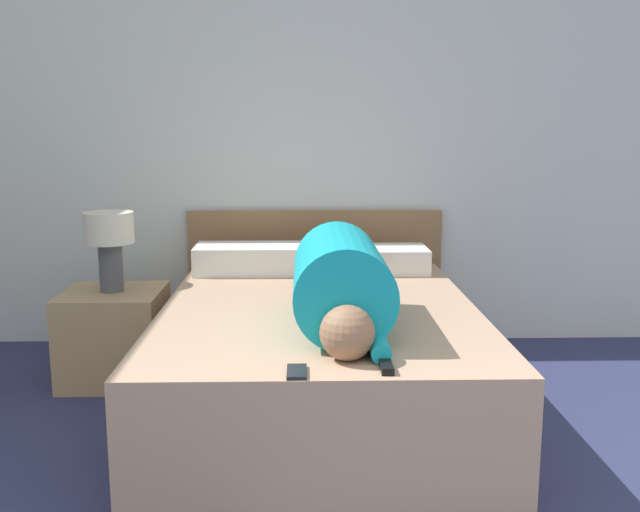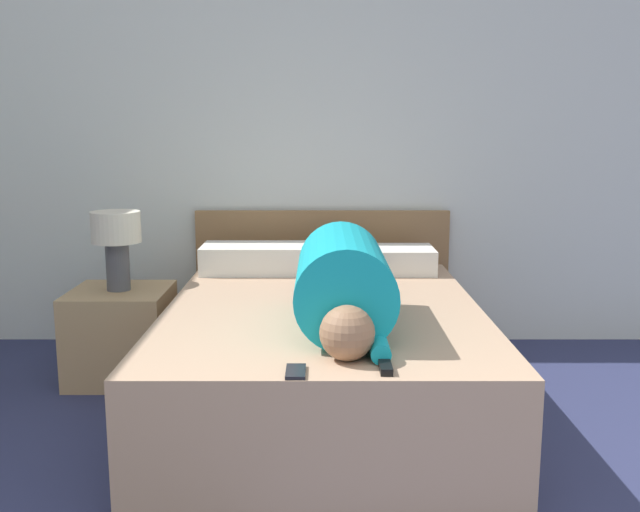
{
  "view_description": "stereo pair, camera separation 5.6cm",
  "coord_description": "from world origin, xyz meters",
  "px_view_note": "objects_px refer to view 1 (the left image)",
  "views": [
    {
      "loc": [
        -0.18,
        -0.64,
        1.29
      ],
      "look_at": [
        -0.11,
        2.3,
        0.76
      ],
      "focal_mm": 40.0,
      "sensor_mm": 36.0,
      "label": 1
    },
    {
      "loc": [
        -0.12,
        -0.64,
        1.29
      ],
      "look_at": [
        -0.11,
        2.3,
        0.76
      ],
      "focal_mm": 40.0,
      "sensor_mm": 36.0,
      "label": 2
    }
  ],
  "objects_px": {
    "pillow_second": "(374,259)",
    "pillow_near_headboard": "(252,259)",
    "bed": "(319,360)",
    "nightstand": "(115,336)",
    "tv_remote": "(386,365)",
    "table_lamp": "(109,238)",
    "cell_phone": "(297,372)",
    "person_lying": "(339,277)"
  },
  "relations": [
    {
      "from": "bed",
      "to": "table_lamp",
      "type": "bearing_deg",
      "value": 155.87
    },
    {
      "from": "tv_remote",
      "to": "nightstand",
      "type": "bearing_deg",
      "value": 133.41
    },
    {
      "from": "table_lamp",
      "to": "pillow_near_headboard",
      "type": "distance_m",
      "value": 0.76
    },
    {
      "from": "nightstand",
      "to": "person_lying",
      "type": "xyz_separation_m",
      "value": [
        1.12,
        -0.61,
        0.43
      ]
    },
    {
      "from": "table_lamp",
      "to": "pillow_second",
      "type": "bearing_deg",
      "value": 11.59
    },
    {
      "from": "table_lamp",
      "to": "cell_phone",
      "type": "height_order",
      "value": "table_lamp"
    },
    {
      "from": "pillow_second",
      "to": "person_lying",
      "type": "bearing_deg",
      "value": -104.9
    },
    {
      "from": "table_lamp",
      "to": "pillow_second",
      "type": "relative_size",
      "value": 0.69
    },
    {
      "from": "person_lying",
      "to": "tv_remote",
      "type": "distance_m",
      "value": 0.73
    },
    {
      "from": "bed",
      "to": "cell_phone",
      "type": "bearing_deg",
      "value": -95.95
    },
    {
      "from": "table_lamp",
      "to": "tv_remote",
      "type": "height_order",
      "value": "table_lamp"
    },
    {
      "from": "nightstand",
      "to": "pillow_near_headboard",
      "type": "relative_size",
      "value": 0.81
    },
    {
      "from": "table_lamp",
      "to": "person_lying",
      "type": "xyz_separation_m",
      "value": [
        1.12,
        -0.61,
        -0.07
      ]
    },
    {
      "from": "person_lying",
      "to": "pillow_near_headboard",
      "type": "distance_m",
      "value": 0.99
    },
    {
      "from": "table_lamp",
      "to": "tv_remote",
      "type": "relative_size",
      "value": 2.69
    },
    {
      "from": "bed",
      "to": "tv_remote",
      "type": "height_order",
      "value": "tv_remote"
    },
    {
      "from": "table_lamp",
      "to": "pillow_near_headboard",
      "type": "xyz_separation_m",
      "value": [
        0.69,
        0.28,
        -0.16
      ]
    },
    {
      "from": "bed",
      "to": "nightstand",
      "type": "height_order",
      "value": "bed"
    },
    {
      "from": "pillow_near_headboard",
      "to": "bed",
      "type": "bearing_deg",
      "value": -64.84
    },
    {
      "from": "nightstand",
      "to": "pillow_near_headboard",
      "type": "distance_m",
      "value": 0.82
    },
    {
      "from": "nightstand",
      "to": "bed",
      "type": "bearing_deg",
      "value": -24.13
    },
    {
      "from": "bed",
      "to": "tv_remote",
      "type": "bearing_deg",
      "value": -76.71
    },
    {
      "from": "cell_phone",
      "to": "table_lamp",
      "type": "bearing_deg",
      "value": 125.02
    },
    {
      "from": "bed",
      "to": "table_lamp",
      "type": "xyz_separation_m",
      "value": [
        -1.04,
        0.47,
        0.49
      ]
    },
    {
      "from": "cell_phone",
      "to": "pillow_second",
      "type": "bearing_deg",
      "value": 75.98
    },
    {
      "from": "nightstand",
      "to": "tv_remote",
      "type": "relative_size",
      "value": 3.29
    },
    {
      "from": "pillow_second",
      "to": "pillow_near_headboard",
      "type": "bearing_deg",
      "value": 180.0
    },
    {
      "from": "person_lying",
      "to": "cell_phone",
      "type": "xyz_separation_m",
      "value": [
        -0.17,
        -0.75,
        -0.15
      ]
    },
    {
      "from": "bed",
      "to": "cell_phone",
      "type": "relative_size",
      "value": 14.73
    },
    {
      "from": "nightstand",
      "to": "cell_phone",
      "type": "bearing_deg",
      "value": -54.98
    },
    {
      "from": "nightstand",
      "to": "person_lying",
      "type": "relative_size",
      "value": 0.28
    },
    {
      "from": "table_lamp",
      "to": "tv_remote",
      "type": "xyz_separation_m",
      "value": [
        1.24,
        -1.31,
        -0.22
      ]
    },
    {
      "from": "pillow_near_headboard",
      "to": "person_lying",
      "type": "bearing_deg",
      "value": -64.21
    },
    {
      "from": "nightstand",
      "to": "pillow_second",
      "type": "xyz_separation_m",
      "value": [
        1.36,
        0.28,
        0.34
      ]
    },
    {
      "from": "bed",
      "to": "nightstand",
      "type": "bearing_deg",
      "value": 155.87
    },
    {
      "from": "tv_remote",
      "to": "cell_phone",
      "type": "height_order",
      "value": "tv_remote"
    },
    {
      "from": "bed",
      "to": "person_lying",
      "type": "xyz_separation_m",
      "value": [
        0.08,
        -0.14,
        0.41
      ]
    },
    {
      "from": "table_lamp",
      "to": "person_lying",
      "type": "bearing_deg",
      "value": -28.53
    },
    {
      "from": "pillow_near_headboard",
      "to": "cell_phone",
      "type": "xyz_separation_m",
      "value": [
        0.26,
        -1.63,
        -0.07
      ]
    },
    {
      "from": "pillow_near_headboard",
      "to": "tv_remote",
      "type": "height_order",
      "value": "pillow_near_headboard"
    },
    {
      "from": "pillow_second",
      "to": "cell_phone",
      "type": "xyz_separation_m",
      "value": [
        -0.41,
        -1.63,
        -0.06
      ]
    },
    {
      "from": "pillow_near_headboard",
      "to": "table_lamp",
      "type": "bearing_deg",
      "value": -158.09
    }
  ]
}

